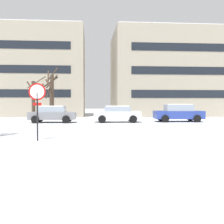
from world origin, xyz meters
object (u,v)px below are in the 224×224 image
at_px(stop_sign, 37,100).
at_px(parked_car_white, 117,114).
at_px(parked_car_gray, 53,114).
at_px(parked_car_blue, 178,113).

height_order(stop_sign, parked_car_white, stop_sign).
bearing_deg(parked_car_white, parked_car_gray, 178.38).
bearing_deg(parked_car_blue, stop_sign, -131.29).
bearing_deg(parked_car_blue, parked_car_white, -176.54).
xyz_separation_m(stop_sign, parked_car_blue, (10.14, 11.54, -1.01)).
height_order(stop_sign, parked_car_gray, stop_sign).
height_order(parked_car_white, parked_car_blue, parked_car_blue).
xyz_separation_m(parked_car_gray, parked_car_blue, (10.94, 0.18, 0.06)).
bearing_deg(stop_sign, parked_car_white, 67.41).
xyz_separation_m(stop_sign, parked_car_white, (4.66, 11.21, -1.07)).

